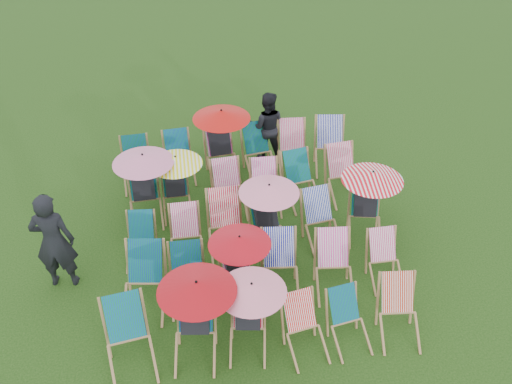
{
  "coord_description": "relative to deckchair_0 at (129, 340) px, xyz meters",
  "views": [
    {
      "loc": [
        -1.06,
        -7.58,
        7.03
      ],
      "look_at": [
        0.14,
        0.45,
        0.9
      ],
      "focal_mm": 40.0,
      "sensor_mm": 36.0,
      "label": 1
    }
  ],
  "objects": [
    {
      "name": "deckchair_24",
      "position": [
        0.03,
        4.51,
        -0.04
      ],
      "size": [
        0.67,
        0.9,
        0.94
      ],
      "rotation": [
        0.0,
        0.0,
        0.06
      ],
      "color": "olive",
      "rests_on": "ground"
    },
    {
      "name": "deckchair_28",
      "position": [
        3.3,
        4.6,
        -0.01
      ],
      "size": [
        0.72,
        0.96,
        0.99
      ],
      "rotation": [
        0.0,
        0.0,
        -0.08
      ],
      "color": "olive",
      "rests_on": "ground"
    },
    {
      "name": "deckchair_15",
      "position": [
        2.38,
        2.25,
        0.16
      ],
      "size": [
        1.06,
        1.16,
        1.26
      ],
      "rotation": [
        0.0,
        0.0,
        0.2
      ],
      "color": "olive",
      "rests_on": "ground"
    },
    {
      "name": "deckchair_20",
      "position": [
        1.79,
        3.35,
        -0.03
      ],
      "size": [
        0.7,
        0.93,
        0.95
      ],
      "rotation": [
        0.0,
        0.0,
        0.09
      ],
      "color": "olive",
      "rests_on": "ground"
    },
    {
      "name": "deckchair_22",
      "position": [
        3.24,
        3.44,
        -0.02
      ],
      "size": [
        0.79,
        0.99,
        0.96
      ],
      "rotation": [
        0.0,
        0.0,
        0.2
      ],
      "color": "olive",
      "rests_on": "ground"
    },
    {
      "name": "deckchair_18",
      "position": [
        0.22,
        3.4,
        0.2
      ],
      "size": [
        1.13,
        1.19,
        1.34
      ],
      "rotation": [
        0.0,
        0.0,
        0.05
      ],
      "color": "olive",
      "rests_on": "ground"
    },
    {
      "name": "ground",
      "position": [
        2.08,
        2.21,
        -0.5
      ],
      "size": [
        100.0,
        100.0,
        0.0
      ],
      "primitive_type": "plane",
      "color": "black",
      "rests_on": "ground"
    },
    {
      "name": "deckchair_7",
      "position": [
        0.89,
        1.1,
        -0.04
      ],
      "size": [
        0.63,
        0.87,
        0.93
      ],
      "rotation": [
        0.0,
        0.0,
        -0.01
      ],
      "color": "olive",
      "rests_on": "ground"
    },
    {
      "name": "person_left",
      "position": [
        -1.18,
        1.82,
        0.42
      ],
      "size": [
        0.71,
        0.49,
        1.85
      ],
      "primitive_type": "imported",
      "rotation": [
        0.0,
        0.0,
        3.06
      ],
      "color": "black",
      "rests_on": "ground"
    },
    {
      "name": "deckchair_23",
      "position": [
        4.12,
        3.49,
        -0.01
      ],
      "size": [
        0.74,
        0.97,
        0.99
      ],
      "rotation": [
        0.0,
        0.0,
        0.1
      ],
      "color": "olive",
      "rests_on": "ground"
    },
    {
      "name": "deckchair_9",
      "position": [
        2.39,
        1.16,
        -0.02
      ],
      "size": [
        0.72,
        0.94,
        0.96
      ],
      "rotation": [
        0.0,
        0.0,
        -0.09
      ],
      "color": "olive",
      "rests_on": "ground"
    },
    {
      "name": "deckchair_1",
      "position": [
        0.96,
        0.09,
        0.2
      ],
      "size": [
        1.13,
        1.2,
        1.34
      ],
      "rotation": [
        0.0,
        0.0,
        -0.14
      ],
      "color": "olive",
      "rests_on": "ground"
    },
    {
      "name": "deckchair_19",
      "position": [
        0.8,
        3.48,
        0.13
      ],
      "size": [
        1.01,
        1.05,
        1.2
      ],
      "rotation": [
        0.0,
        0.0,
        0.02
      ],
      "color": "olive",
      "rests_on": "ground"
    },
    {
      "name": "deckchair_17",
      "position": [
        4.2,
        2.31,
        0.19
      ],
      "size": [
        1.1,
        1.18,
        1.31
      ],
      "rotation": [
        0.0,
        0.0,
        -0.2
      ],
      "color": "olive",
      "rests_on": "ground"
    },
    {
      "name": "deckchair_10",
      "position": [
        3.27,
        1.03,
        -0.03
      ],
      "size": [
        0.71,
        0.93,
        0.95
      ],
      "rotation": [
        0.0,
        0.0,
        -0.09
      ],
      "color": "olive",
      "rests_on": "ground"
    },
    {
      "name": "deckchair_13",
      "position": [
        0.92,
        2.18,
        -0.06
      ],
      "size": [
        0.59,
        0.82,
        0.89
      ],
      "rotation": [
        0.0,
        0.0,
        0.0
      ],
      "color": "olive",
      "rests_on": "ground"
    },
    {
      "name": "deckchair_6",
      "position": [
        0.2,
        1.09,
        0.01
      ],
      "size": [
        0.81,
        1.03,
        1.03
      ],
      "rotation": [
        0.0,
        0.0,
        -0.15
      ],
      "color": "olive",
      "rests_on": "ground"
    },
    {
      "name": "deckchair_16",
      "position": [
        3.35,
        2.21,
        -0.04
      ],
      "size": [
        0.74,
        0.94,
        0.94
      ],
      "rotation": [
        0.0,
        0.0,
        0.15
      ],
      "color": "olive",
      "rests_on": "ground"
    },
    {
      "name": "deckchair_29",
      "position": [
        4.1,
        4.53,
        0.01
      ],
      "size": [
        0.81,
        1.03,
        1.03
      ],
      "rotation": [
        0.0,
        0.0,
        -0.14
      ],
      "color": "olive",
      "rests_on": "ground"
    },
    {
      "name": "deckchair_0",
      "position": [
        0.0,
        0.0,
        0.0
      ],
      "size": [
        0.81,
        1.02,
        1.01
      ],
      "rotation": [
        0.0,
        0.0,
        0.16
      ],
      "color": "olive",
      "rests_on": "ground"
    },
    {
      "name": "deckchair_14",
      "position": [
        1.63,
        2.29,
        0.0
      ],
      "size": [
        0.68,
        0.95,
        1.02
      ],
      "rotation": [
        0.0,
        0.0,
        0.01
      ],
      "color": "olive",
      "rests_on": "ground"
    },
    {
      "name": "deckchair_25",
      "position": [
        0.89,
        4.63,
        -0.04
      ],
      "size": [
        0.68,
        0.9,
        0.93
      ],
      "rotation": [
        0.0,
        0.0,
        0.08
      ],
      "color": "olive",
      "rests_on": "ground"
    },
    {
      "name": "deckchair_12",
      "position": [
        0.13,
        2.2,
        -0.1
      ],
      "size": [
        0.61,
        0.8,
        0.82
      ],
      "rotation": [
        0.0,
        0.0,
        -0.09
      ],
      "color": "olive",
      "rests_on": "ground"
    },
    {
      "name": "deckchair_27",
      "position": [
        2.58,
        4.61,
        -0.02
      ],
      "size": [
        0.78,
        0.98,
        0.97
      ],
      "rotation": [
        0.0,
        0.0,
        0.17
      ],
      "color": "olive",
      "rests_on": "ground"
    },
    {
      "name": "deckchair_5",
      "position": [
        3.99,
        -0.04,
        -0.05
      ],
      "size": [
        0.68,
        0.9,
        0.92
      ],
      "rotation": [
        0.0,
        0.0,
        -0.1
      ],
      "color": "olive",
      "rests_on": "ground"
    },
    {
      "name": "deckchair_26",
      "position": [
        1.8,
        4.7,
        0.24
      ],
      "size": [
        1.19,
        1.27,
        1.41
      ],
      "rotation": [
        0.0,
        0.0,
        0.12
      ],
      "color": "olive",
      "rests_on": "ground"
    },
    {
      "name": "deckchair_21",
      "position": [
        2.51,
        3.35,
        -0.05
      ],
      "size": [
        0.63,
        0.86,
        0.91
      ],
      "rotation": [
        0.0,
        0.0,
        -0.04
      ],
      "color": "olive",
      "rests_on": "ground"
    },
    {
      "name": "deckchair_11",
      "position": [
        4.17,
        1.1,
        -0.09
      ],
      "size": [
        0.56,
        0.78,
        0.84
      ],
      "rotation": [
        0.0,
        0.0,
        0.01
      ],
      "color": "olive",
      "rests_on": "ground"
    },
    {
      "name": "deckchair_3",
      "position": [
        2.53,
        -0.12,
        -0.08
      ],
      "size": [
        0.7,
        0.88,
        0.86
      ],
      "rotation": [
        0.0,
        0.0,
        0.19
      ],
      "color": "olive",
      "rests_on": "ground"
    },
    {
      "name": "deckchair_2",
      "position": [
        1.73,
        0.08,
        0.13
      ],
      "size": [
        1.01,
        1.08,
        1.2
      ],
      "rotation": [
        0.0,
        0.0,
        -0.16
      ],
      "color": "olive",
      "rests_on": "ground"
    },
    {
      "name": "deckchair_4",
      "position": [
        3.21,
        -0.07,
        -0.09
      ],
      "size": [
        0.67,
        0.84,
        0.82
      ],
      "rotation": [
        0.0,
        0.0,
        0.17
      ],
      "color": "olive",
      "rests_on": "ground"
    },
    {
      "name": "person_rear",
      "position": [
        2.83,
        5.09,
        0.29
      ],
      "size": [
        0.89,
        0.76,
        1.58
      ],
      "primitive_type": "imported",
      "rotation": [
        0.0,
        0.0,
        2.91
      ],
      "color": "black",
      "rests_on": "ground"
    },
    {
      "name": "deckchair_8",
      "position": [
        1.72,
        1.1,
        0.12
      ],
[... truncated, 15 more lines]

